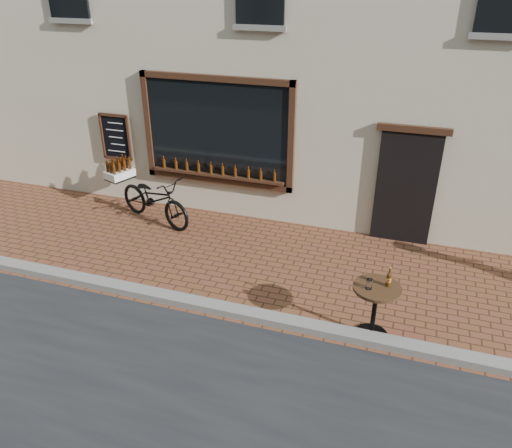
% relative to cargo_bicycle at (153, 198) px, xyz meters
% --- Properties ---
extents(ground, '(90.00, 90.00, 0.00)m').
position_rel_cargo_bicycle_xyz_m(ground, '(3.08, -2.69, -0.53)').
color(ground, brown).
rests_on(ground, ground).
extents(kerb, '(90.00, 0.25, 0.12)m').
position_rel_cargo_bicycle_xyz_m(kerb, '(3.08, -2.49, -0.47)').
color(kerb, slate).
rests_on(kerb, ground).
extents(cargo_bicycle, '(2.36, 1.38, 1.11)m').
position_rel_cargo_bicycle_xyz_m(cargo_bicycle, '(0.00, 0.00, 0.00)').
color(cargo_bicycle, black).
rests_on(cargo_bicycle, ground).
extents(bistro_table, '(0.68, 0.68, 1.17)m').
position_rel_cargo_bicycle_xyz_m(bistro_table, '(4.82, -2.34, 0.09)').
color(bistro_table, black).
rests_on(bistro_table, ground).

